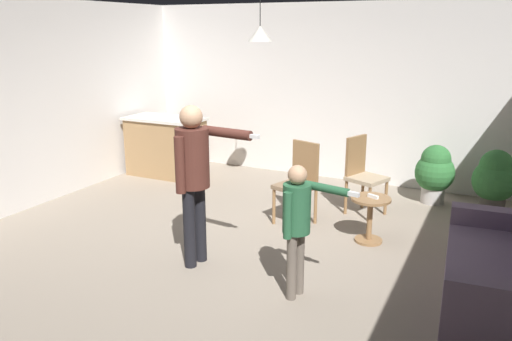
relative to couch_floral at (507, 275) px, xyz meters
name	(u,v)px	position (x,y,z in m)	size (l,w,h in m)	color
ground	(238,252)	(-2.57, 0.05, -0.33)	(7.68, 7.68, 0.00)	gray
wall_back	(335,93)	(-2.57, 3.25, 1.02)	(6.40, 0.10, 2.70)	silver
wall_left	(15,107)	(-5.77, 0.05, 1.02)	(0.10, 6.40, 2.70)	silver
couch_floral	(507,275)	(0.00, 0.00, 0.00)	(0.98, 1.86, 1.00)	slate
kitchen_counter	(166,146)	(-5.02, 2.16, 0.15)	(1.26, 0.66, 0.95)	#99754C
side_table_by_couch	(370,214)	(-1.39, 0.94, 0.00)	(0.44, 0.44, 0.52)	olive
person_adult	(194,168)	(-2.82, -0.38, 0.67)	(0.82, 0.47, 1.62)	black
person_child	(298,217)	(-1.67, -0.55, 0.42)	(0.65, 0.35, 1.21)	#60564C
dining_chair_by_counter	(362,172)	(-1.72, 1.81, 0.21)	(0.54, 0.54, 1.00)	olive
dining_chair_near_wall	(299,180)	(-2.32, 1.15, 0.21)	(0.53, 0.53, 1.00)	olive
potted_plant_corner	(495,179)	(-0.19, 2.54, 0.13)	(0.55, 0.55, 0.84)	#4C4742
potted_plant_by_wall	(435,171)	(-0.93, 2.65, 0.11)	(0.53, 0.53, 0.81)	#B7B2AD
spare_remote_on_table	(373,196)	(-1.36, 0.94, 0.21)	(0.04, 0.13, 0.04)	white
ceiling_light_pendant	(260,33)	(-3.16, 1.80, 1.92)	(0.32, 0.32, 0.55)	silver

